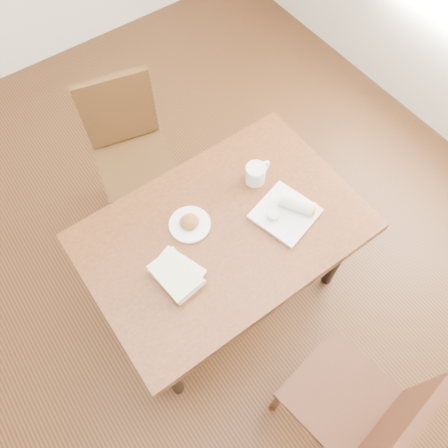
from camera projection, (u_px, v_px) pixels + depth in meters
ground at (224, 288)px, 2.65m from camera, size 4.00×5.00×0.01m
room_walls at (224, 80)px, 1.22m from camera, size 4.02×5.02×2.80m
table at (224, 237)px, 2.06m from camera, size 1.27×0.85×0.75m
chair_near at (361, 408)px, 1.81m from camera, size 0.48×0.48×0.95m
chair_far at (130, 146)px, 2.48m from camera, size 0.51×0.51×0.95m
plate_scone at (190, 224)px, 1.98m from camera, size 0.19×0.19×0.06m
coffee_mug at (256, 173)px, 2.08m from camera, size 0.15×0.10×0.10m
plate_burrito at (289, 211)px, 2.01m from camera, size 0.31×0.31×0.09m
book_stack at (176, 274)px, 1.85m from camera, size 0.21×0.25×0.06m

